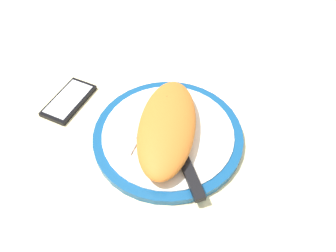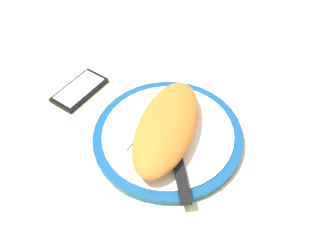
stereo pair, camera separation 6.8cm
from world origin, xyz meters
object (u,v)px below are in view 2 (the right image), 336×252
at_px(plate, 168,135).
at_px(knife, 179,167).
at_px(smartphone, 80,90).
at_px(fork, 142,123).
at_px(calzone, 166,126).

xyz_separation_m(plate, knife, (0.07, 0.06, 0.01)).
xyz_separation_m(knife, smartphone, (-0.08, -0.31, -0.02)).
distance_m(fork, smartphone, 0.19).
height_order(fork, smartphone, fork).
distance_m(knife, smartphone, 0.32).
relative_size(knife, smartphone, 1.37).
bearing_deg(calzone, plate, 164.18).
height_order(calzone, fork, calzone).
relative_size(calzone, smartphone, 2.03).
xyz_separation_m(calzone, smartphone, (-0.02, -0.24, -0.04)).
bearing_deg(calzone, knife, 45.38).
relative_size(plate, calzone, 1.13).
bearing_deg(fork, calzone, 91.54).
height_order(knife, smartphone, knife).
xyz_separation_m(calzone, knife, (0.06, 0.06, -0.02)).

